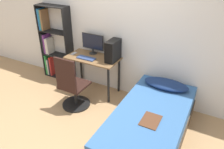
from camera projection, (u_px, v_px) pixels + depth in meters
name	position (u px, v px, depth m)	size (l,w,h in m)	color
ground_plane	(73.00, 128.00, 3.53)	(14.00, 14.00, 0.00)	tan
wall_back	(114.00, 30.00, 4.02)	(8.00, 0.05, 2.50)	silver
desk	(93.00, 64.00, 4.22)	(1.01, 0.53, 0.74)	brown
bookshelf	(52.00, 45.00, 4.74)	(0.71, 0.26, 1.59)	black
office_chair	(72.00, 89.00, 3.85)	(0.51, 0.51, 1.02)	black
bed	(150.00, 125.00, 3.23)	(0.98, 2.00, 0.50)	#4C3D2D
pillow	(166.00, 84.00, 3.66)	(0.75, 0.36, 0.11)	navy
magazine	(151.00, 120.00, 2.93)	(0.24, 0.32, 0.01)	#56331E
monitor	(93.00, 43.00, 4.22)	(0.48, 0.16, 0.40)	black
keyboard	(86.00, 58.00, 4.11)	(0.36, 0.14, 0.02)	#33477A
pc_tower	(113.00, 51.00, 3.95)	(0.17, 0.36, 0.39)	black
phone	(74.00, 53.00, 4.31)	(0.07, 0.14, 0.01)	#B7B7BC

